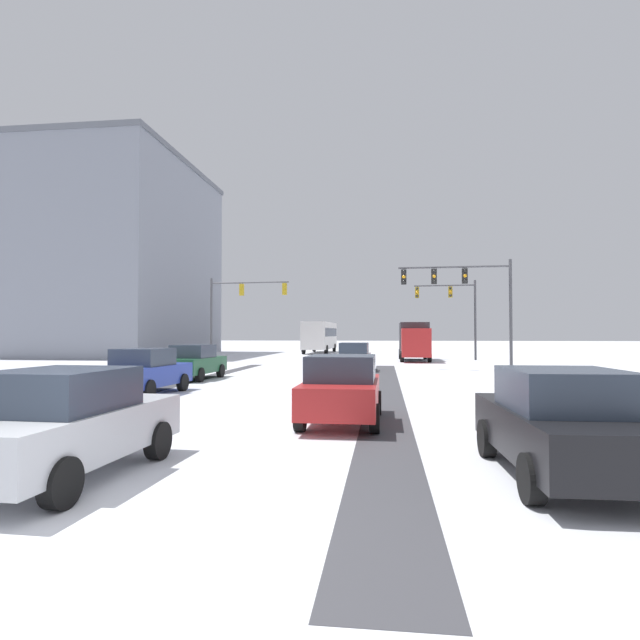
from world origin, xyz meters
The scene contains 15 objects.
ground_plane centered at (0.00, 0.00, 0.00)m, with size 300.00×300.00×0.00m, color silver.
wheel_track_left_lane centered at (3.14, 14.13, 0.00)m, with size 1.18×31.08×0.01m, color #424247.
wheel_track_right_lane centered at (-5.56, 14.13, 0.00)m, with size 0.84×31.08×0.01m, color #424247.
traffic_signal_far_left centered at (-8.23, 34.10, 4.66)m, with size 6.36×0.68×6.50m.
traffic_signal_far_right centered at (8.75, 38.34, 4.60)m, with size 4.98×0.55×6.50m.
traffic_signal_near_right centered at (7.81, 26.30, 4.81)m, with size 6.58×0.48×6.50m.
car_white_lead centered at (1.38, 24.52, 0.82)m, with size 1.91×4.14×1.62m.
car_dark_green_second centered at (-5.73, 18.18, 0.82)m, with size 1.99×4.18×1.62m.
car_blue_third centered at (-5.26, 12.17, 0.82)m, with size 2.00×4.19×1.62m.
car_red_fourth centered at (2.09, 7.24, 0.82)m, with size 1.86×4.11×1.62m.
car_black_fifth centered at (5.72, 2.85, 0.82)m, with size 1.92×4.14×1.62m.
car_silver_sixth centered at (-1.57, 1.96, 0.82)m, with size 1.95×4.16×1.62m.
bus_oncoming centered at (-4.01, 52.10, 1.99)m, with size 2.83×11.05×3.38m.
box_truck_delivery centered at (5.42, 36.51, 1.63)m, with size 2.34×7.41×3.02m.
office_building_far_left_block centered at (-25.66, 44.66, 9.70)m, with size 18.83×21.58×19.38m.
Camera 1 is at (3.12, -5.25, 2.14)m, focal length 29.22 mm.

